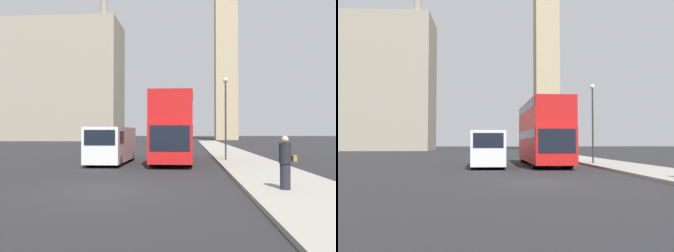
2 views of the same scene
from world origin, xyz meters
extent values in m
plane|color=black|center=(0.00, 0.00, 0.00)|extent=(300.00, 300.00, 0.00)
cube|color=tan|center=(12.68, 74.29, 22.20)|extent=(5.61, 5.61, 44.41)
cube|color=#9E937F|center=(-29.63, 64.85, 14.05)|extent=(32.49, 12.37, 28.09)
cube|color=red|center=(2.02, 11.64, 1.46)|extent=(2.51, 10.74, 2.35)
cube|color=red|center=(2.02, 11.64, 3.56)|extent=(2.51, 10.52, 1.86)
cube|color=black|center=(2.02, 11.64, 2.21)|extent=(2.55, 10.31, 0.55)
cube|color=black|center=(2.02, 11.64, 4.12)|extent=(2.55, 10.09, 0.55)
cube|color=black|center=(2.02, 6.26, 1.74)|extent=(2.21, 0.03, 1.41)
cylinder|color=black|center=(1.12, 7.88, 0.51)|extent=(0.70, 1.02, 1.02)
cylinder|color=black|center=(2.93, 7.88, 0.51)|extent=(0.70, 1.02, 1.02)
cylinder|color=black|center=(1.12, 15.40, 0.51)|extent=(0.70, 1.02, 1.02)
cylinder|color=black|center=(2.93, 15.40, 0.51)|extent=(0.70, 1.02, 1.02)
cube|color=white|center=(-1.99, 9.68, 1.28)|extent=(2.11, 6.12, 2.18)
cube|color=black|center=(-1.99, 6.61, 1.77)|extent=(1.79, 0.02, 0.87)
cube|color=black|center=(-1.99, 7.69, 1.77)|extent=(2.14, 1.10, 0.70)
cylinder|color=black|center=(-2.78, 7.60, 0.35)|extent=(0.53, 0.70, 0.70)
cylinder|color=black|center=(-1.19, 7.60, 0.35)|extent=(0.53, 0.70, 0.70)
cylinder|color=black|center=(-2.78, 11.76, 0.35)|extent=(0.53, 0.70, 0.70)
cylinder|color=black|center=(-1.19, 11.76, 0.35)|extent=(0.53, 0.70, 0.70)
cylinder|color=#2D332D|center=(5.63, 11.35, 2.84)|extent=(0.12, 0.12, 5.38)
sphere|color=beige|center=(5.63, 11.35, 5.71)|extent=(0.36, 0.36, 0.36)
camera|label=1|loc=(3.08, -11.63, 2.09)|focal=35.00mm
camera|label=2|loc=(-2.18, -15.33, 1.63)|focal=40.00mm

